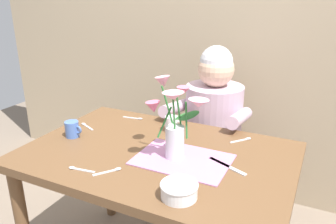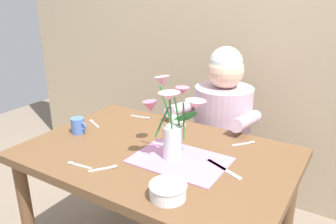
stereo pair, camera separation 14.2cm
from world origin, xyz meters
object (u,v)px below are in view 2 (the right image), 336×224
(tea_cup, at_px, (176,124))
(coffee_cup, at_px, (78,125))
(flower_vase, at_px, (173,120))
(ceramic_bowl, at_px, (168,190))
(dinner_knife, at_px, (223,169))
(seated_person, at_px, (221,141))

(tea_cup, height_order, coffee_cup, same)
(flower_vase, xyz_separation_m, ceramic_bowl, (0.13, -0.26, -0.15))
(dinner_knife, height_order, coffee_cup, coffee_cup)
(seated_person, xyz_separation_m, coffee_cup, (-0.52, -0.65, 0.22))
(seated_person, distance_m, flower_vase, 0.73)
(tea_cup, distance_m, coffee_cup, 0.50)
(seated_person, distance_m, coffee_cup, 0.86)
(seated_person, bearing_deg, tea_cup, -107.40)
(seated_person, height_order, coffee_cup, seated_person)
(tea_cup, bearing_deg, dinner_knife, -32.79)
(seated_person, xyz_separation_m, dinner_knife, (0.26, -0.61, 0.18))
(seated_person, bearing_deg, ceramic_bowl, -81.41)
(flower_vase, bearing_deg, dinner_knife, 7.14)
(coffee_cup, bearing_deg, ceramic_bowl, -19.33)
(seated_person, distance_m, tea_cup, 0.45)
(flower_vase, bearing_deg, ceramic_bowl, -62.34)
(flower_vase, relative_size, dinner_knife, 1.84)
(ceramic_bowl, distance_m, coffee_cup, 0.73)
(flower_vase, relative_size, coffee_cup, 3.76)
(seated_person, height_order, dinner_knife, seated_person)
(ceramic_bowl, bearing_deg, tea_cup, 117.81)
(seated_person, xyz_separation_m, flower_vase, (0.04, -0.64, 0.36))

